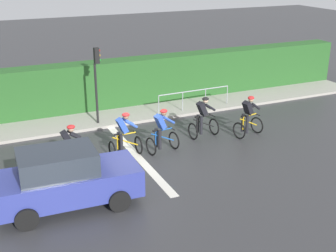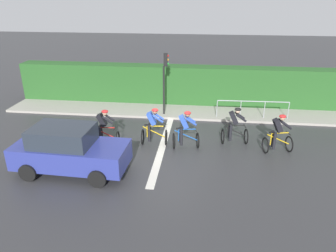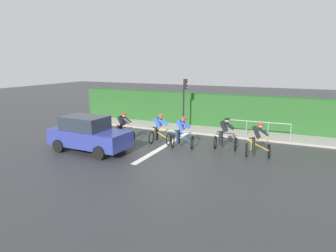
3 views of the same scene
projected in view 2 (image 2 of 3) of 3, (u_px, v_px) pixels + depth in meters
ground_plane at (167, 144)px, 13.86m from camera, size 80.00×80.00×0.00m
sidewalk_kerb at (212, 111)px, 17.58m from camera, size 2.80×22.78×0.12m
stone_wall_low at (212, 103)px, 18.33m from camera, size 0.44×22.78×0.46m
hedge_wall at (213, 86)px, 18.26m from camera, size 1.10×22.78×2.27m
road_marking_stop_line at (163, 144)px, 13.88m from camera, size 7.00×0.30×0.01m
cyclist_lead at (278, 135)px, 12.87m from camera, size 0.90×1.20×1.66m
cyclist_second at (234, 127)px, 13.63m from camera, size 0.79×1.15×1.66m
cyclist_mid at (185, 131)px, 13.23m from camera, size 0.86×1.18×1.66m
cyclist_fourth at (153, 127)px, 13.55m from camera, size 0.74×1.12×1.66m
cyclist_trailing at (104, 129)px, 13.40m from camera, size 0.76×1.13×1.66m
car_navy at (69, 150)px, 11.46m from camera, size 2.00×4.16×1.76m
traffic_light_near_crossing at (165, 75)px, 16.19m from camera, size 0.21×0.31×3.34m
pedestrian_railing_kerbside at (253, 105)px, 16.25m from camera, size 0.17×3.67×1.03m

